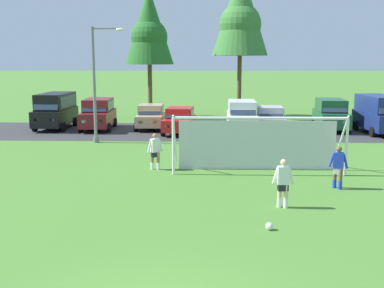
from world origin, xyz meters
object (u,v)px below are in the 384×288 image
soccer_ball (269,226)px  parked_car_slot_far_left (56,110)px  player_defender_far (338,167)px  parked_car_slot_center_left (151,117)px  parked_car_slot_right (270,119)px  parked_car_slot_far_right (331,114)px  parked_car_slot_center (180,120)px  parked_car_slot_end (379,113)px  street_lamp (97,83)px  soccer_goal (258,142)px  player_midfield_center (283,183)px  parked_car_slot_left (98,114)px  player_striker_near (155,151)px  parked_car_slot_center_right (242,116)px

soccer_ball → parked_car_slot_far_left: bearing=122.3°
player_defender_far → parked_car_slot_center_left: 18.15m
soccer_ball → player_defender_far: bearing=55.8°
parked_car_slot_right → parked_car_slot_far_right: parked_car_slot_far_right is taller
parked_car_slot_center → parked_car_slot_right: (6.11, 0.93, 0.00)m
parked_car_slot_center → parked_car_slot_end: (13.28, 0.58, 0.47)m
street_lamp → parked_car_slot_end: bearing=13.7°
parked_car_slot_end → soccer_goal: bearing=-129.0°
parked_car_slot_right → street_lamp: street_lamp is taller
soccer_goal → parked_car_slot_far_right: 14.13m
player_midfield_center → parked_car_slot_center: (-4.45, 16.10, 0.05)m
parked_car_slot_left → parked_car_slot_center: bearing=-15.6°
player_striker_near → parked_car_slot_far_right: size_ratio=0.35×
soccer_goal → player_midfield_center: bearing=-86.5°
parked_car_slot_left → parked_car_slot_center: 6.09m
parked_car_slot_far_right → street_lamp: bearing=-159.3°
soccer_ball → parked_car_slot_center: 18.65m
street_lamp → player_striker_near: bearing=-59.1°
soccer_ball → parked_car_slot_center_right: 18.68m
soccer_ball → parked_car_slot_center: bearing=101.7°
parked_car_slot_center_left → parked_car_slot_far_right: 12.63m
parked_car_slot_left → parked_car_slot_end: parked_car_slot_end is taller
soccer_ball → parked_car_slot_end: 21.13m
player_defender_far → parked_car_slot_far_left: size_ratio=0.34×
parked_car_slot_center → parked_car_slot_end: 13.30m
parked_car_slot_center_right → parked_car_slot_end: (9.12, 0.18, 0.23)m
player_midfield_center → parked_car_slot_end: bearing=62.1°
soccer_goal → player_midfield_center: (0.33, -5.37, -0.47)m
parked_car_slot_right → parked_car_slot_left: bearing=176.6°
player_defender_far → soccer_goal: bearing=133.7°
player_midfield_center → parked_car_slot_left: 20.52m
player_striker_near → player_midfield_center: 7.26m
parked_car_slot_far_left → parked_car_slot_center_right: parked_car_slot_far_left is taller
soccer_ball → parked_car_slot_center_left: (-5.95, 20.33, 0.77)m
player_midfield_center → parked_car_slot_far_left: parked_car_slot_far_left is taller
player_midfield_center → parked_car_slot_left: size_ratio=0.35×
street_lamp → parked_car_slot_left: bearing=103.5°
player_defender_far → player_striker_near: bearing=158.2°
soccer_goal → parked_car_slot_far_right: soccer_goal is taller
soccer_ball → street_lamp: size_ratio=0.03×
soccer_goal → soccer_ball: bearing=-92.7°
parked_car_slot_left → street_lamp: (1.30, -5.40, 2.38)m
parked_car_slot_center_right → player_striker_near: bearing=-112.4°
parked_car_slot_center_left → parked_car_slot_far_right: bearing=-0.8°
soccer_ball → parked_car_slot_center_right: bearing=88.8°
soccer_goal → parked_car_slot_center_right: bearing=89.8°
player_midfield_center → parked_car_slot_center: bearing=105.5°
parked_car_slot_center_left → street_lamp: bearing=-112.1°
parked_car_slot_left → parked_car_slot_center: size_ratio=1.08×
parked_car_slot_far_left → parked_car_slot_center: bearing=-12.4°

